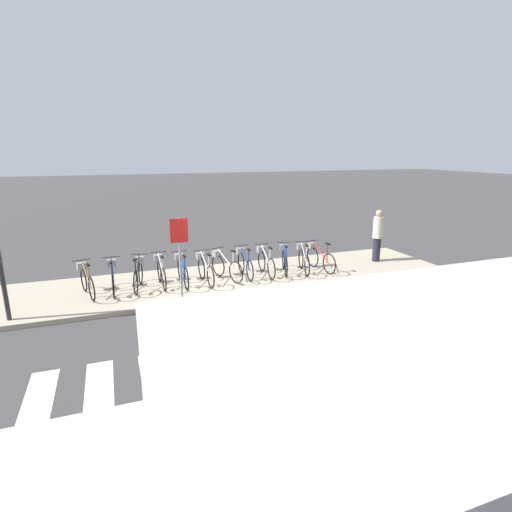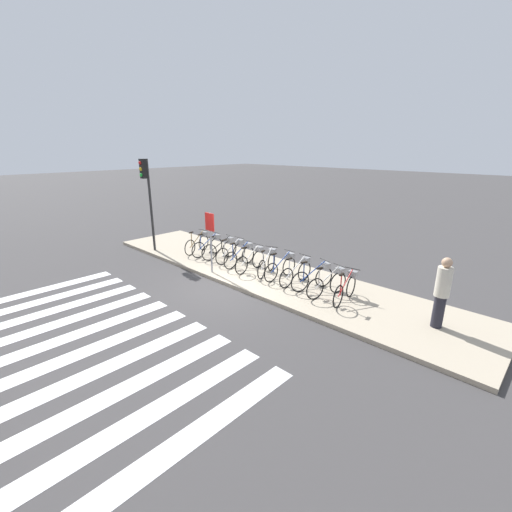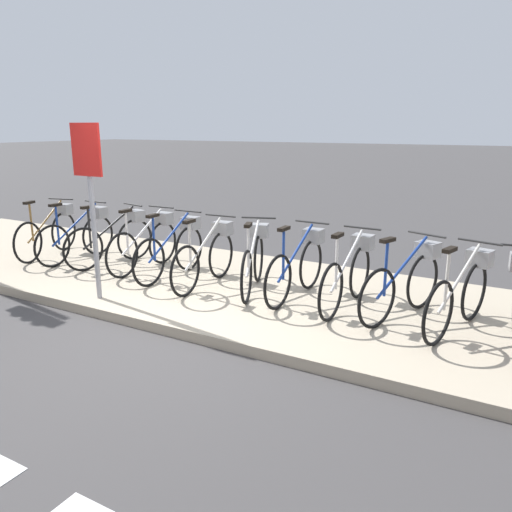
{
  "view_description": "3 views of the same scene",
  "coord_description": "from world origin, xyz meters",
  "px_view_note": "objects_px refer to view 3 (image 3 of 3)",
  "views": [
    {
      "loc": [
        -2.71,
        -9.37,
        3.81
      ],
      "look_at": [
        1.09,
        1.03,
        0.87
      ],
      "focal_mm": 28.0,
      "sensor_mm": 36.0,
      "label": 1
    },
    {
      "loc": [
        7.69,
        -6.75,
        4.31
      ],
      "look_at": [
        0.34,
        0.92,
        0.91
      ],
      "focal_mm": 24.0,
      "sensor_mm": 36.0,
      "label": 2
    },
    {
      "loc": [
        3.36,
        -3.84,
        2.18
      ],
      "look_at": [
        0.44,
        1.35,
        0.63
      ],
      "focal_mm": 35.0,
      "sensor_mm": 36.0,
      "label": 3
    }
  ],
  "objects_px": {
    "parked_bicycle_0": "(50,230)",
    "parked_bicycle_8": "(350,271)",
    "parked_bicycle_4": "(174,247)",
    "parked_bicycle_1": "(81,233)",
    "parked_bicycle_10": "(462,290)",
    "parked_bicycle_2": "(115,237)",
    "parked_bicycle_3": "(148,241)",
    "parked_bicycle_9": "(407,279)",
    "sign_post": "(89,182)",
    "parked_bicycle_6": "(254,257)",
    "parked_bicycle_5": "(208,254)",
    "parked_bicycle_7": "(299,263)"
  },
  "relations": [
    {
      "from": "sign_post",
      "to": "parked_bicycle_6",
      "type": "bearing_deg",
      "value": 40.03
    },
    {
      "from": "parked_bicycle_0",
      "to": "parked_bicycle_2",
      "type": "xyz_separation_m",
      "value": [
        1.33,
        0.12,
        0.0
      ]
    },
    {
      "from": "parked_bicycle_0",
      "to": "parked_bicycle_5",
      "type": "relative_size",
      "value": 0.97
    },
    {
      "from": "parked_bicycle_0",
      "to": "parked_bicycle_8",
      "type": "height_order",
      "value": "same"
    },
    {
      "from": "parked_bicycle_0",
      "to": "parked_bicycle_7",
      "type": "relative_size",
      "value": 0.97
    },
    {
      "from": "parked_bicycle_1",
      "to": "parked_bicycle_5",
      "type": "relative_size",
      "value": 1.0
    },
    {
      "from": "parked_bicycle_9",
      "to": "parked_bicycle_10",
      "type": "relative_size",
      "value": 0.98
    },
    {
      "from": "parked_bicycle_5",
      "to": "parked_bicycle_9",
      "type": "bearing_deg",
      "value": 3.13
    },
    {
      "from": "parked_bicycle_3",
      "to": "parked_bicycle_9",
      "type": "xyz_separation_m",
      "value": [
        3.77,
        -0.06,
        0.0
      ]
    },
    {
      "from": "parked_bicycle_1",
      "to": "parked_bicycle_5",
      "type": "bearing_deg",
      "value": -2.14
    },
    {
      "from": "parked_bicycle_0",
      "to": "sign_post",
      "type": "bearing_deg",
      "value": -27.08
    },
    {
      "from": "parked_bicycle_4",
      "to": "parked_bicycle_6",
      "type": "relative_size",
      "value": 1.05
    },
    {
      "from": "parked_bicycle_5",
      "to": "parked_bicycle_6",
      "type": "xyz_separation_m",
      "value": [
        0.63,
        0.13,
        0.0
      ]
    },
    {
      "from": "parked_bicycle_2",
      "to": "sign_post",
      "type": "height_order",
      "value": "sign_post"
    },
    {
      "from": "parked_bicycle_2",
      "to": "sign_post",
      "type": "bearing_deg",
      "value": -53.3
    },
    {
      "from": "parked_bicycle_2",
      "to": "parked_bicycle_5",
      "type": "height_order",
      "value": "same"
    },
    {
      "from": "parked_bicycle_0",
      "to": "parked_bicycle_2",
      "type": "relative_size",
      "value": 0.99
    },
    {
      "from": "parked_bicycle_3",
      "to": "parked_bicycle_10",
      "type": "distance_m",
      "value": 4.37
    },
    {
      "from": "parked_bicycle_1",
      "to": "parked_bicycle_7",
      "type": "xyz_separation_m",
      "value": [
        3.75,
        0.07,
        0.0
      ]
    },
    {
      "from": "parked_bicycle_4",
      "to": "parked_bicycle_5",
      "type": "relative_size",
      "value": 1.0
    },
    {
      "from": "parked_bicycle_0",
      "to": "parked_bicycle_4",
      "type": "xyz_separation_m",
      "value": [
        2.51,
        0.04,
        0.0
      ]
    },
    {
      "from": "parked_bicycle_1",
      "to": "parked_bicycle_10",
      "type": "height_order",
      "value": "same"
    },
    {
      "from": "parked_bicycle_0",
      "to": "parked_bicycle_2",
      "type": "height_order",
      "value": "same"
    },
    {
      "from": "parked_bicycle_6",
      "to": "parked_bicycle_9",
      "type": "bearing_deg",
      "value": 0.28
    },
    {
      "from": "parked_bicycle_0",
      "to": "parked_bicycle_9",
      "type": "height_order",
      "value": "same"
    },
    {
      "from": "parked_bicycle_6",
      "to": "parked_bicycle_8",
      "type": "distance_m",
      "value": 1.28
    },
    {
      "from": "parked_bicycle_7",
      "to": "parked_bicycle_10",
      "type": "bearing_deg",
      "value": -4.22
    },
    {
      "from": "parked_bicycle_1",
      "to": "parked_bicycle_6",
      "type": "height_order",
      "value": "same"
    },
    {
      "from": "sign_post",
      "to": "parked_bicycle_2",
      "type": "bearing_deg",
      "value": 126.7
    },
    {
      "from": "parked_bicycle_10",
      "to": "parked_bicycle_3",
      "type": "bearing_deg",
      "value": 177.73
    },
    {
      "from": "parked_bicycle_2",
      "to": "parked_bicycle_4",
      "type": "height_order",
      "value": "same"
    },
    {
      "from": "parked_bicycle_3",
      "to": "parked_bicycle_10",
      "type": "bearing_deg",
      "value": -2.27
    },
    {
      "from": "parked_bicycle_1",
      "to": "parked_bicycle_2",
      "type": "distance_m",
      "value": 0.68
    },
    {
      "from": "parked_bicycle_7",
      "to": "parked_bicycle_9",
      "type": "bearing_deg",
      "value": -1.02
    },
    {
      "from": "parked_bicycle_5",
      "to": "sign_post",
      "type": "distance_m",
      "value": 1.74
    },
    {
      "from": "parked_bicycle_4",
      "to": "parked_bicycle_10",
      "type": "xyz_separation_m",
      "value": [
        3.78,
        -0.07,
        0.0
      ]
    },
    {
      "from": "parked_bicycle_3",
      "to": "parked_bicycle_10",
      "type": "height_order",
      "value": "same"
    },
    {
      "from": "parked_bicycle_9",
      "to": "sign_post",
      "type": "relative_size",
      "value": 0.7
    },
    {
      "from": "parked_bicycle_0",
      "to": "parked_bicycle_6",
      "type": "distance_m",
      "value": 3.78
    },
    {
      "from": "parked_bicycle_0",
      "to": "parked_bicycle_8",
      "type": "xyz_separation_m",
      "value": [
        5.06,
        0.08,
        0.0
      ]
    },
    {
      "from": "parked_bicycle_2",
      "to": "parked_bicycle_6",
      "type": "distance_m",
      "value": 2.45
    },
    {
      "from": "parked_bicycle_0",
      "to": "parked_bicycle_4",
      "type": "bearing_deg",
      "value": 1.02
    },
    {
      "from": "parked_bicycle_7",
      "to": "parked_bicycle_10",
      "type": "xyz_separation_m",
      "value": [
        1.9,
        -0.14,
        0.0
      ]
    },
    {
      "from": "parked_bicycle_0",
      "to": "parked_bicycle_9",
      "type": "relative_size",
      "value": 1.02
    },
    {
      "from": "parked_bicycle_3",
      "to": "parked_bicycle_9",
      "type": "height_order",
      "value": "same"
    },
    {
      "from": "parked_bicycle_1",
      "to": "parked_bicycle_5",
      "type": "distance_m",
      "value": 2.5
    },
    {
      "from": "parked_bicycle_6",
      "to": "parked_bicycle_8",
      "type": "bearing_deg",
      "value": -0.11
    },
    {
      "from": "parked_bicycle_10",
      "to": "parked_bicycle_7",
      "type": "bearing_deg",
      "value": 175.78
    },
    {
      "from": "parked_bicycle_3",
      "to": "parked_bicycle_5",
      "type": "relative_size",
      "value": 1.0
    },
    {
      "from": "parked_bicycle_3",
      "to": "parked_bicycle_4",
      "type": "relative_size",
      "value": 1.0
    }
  ]
}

